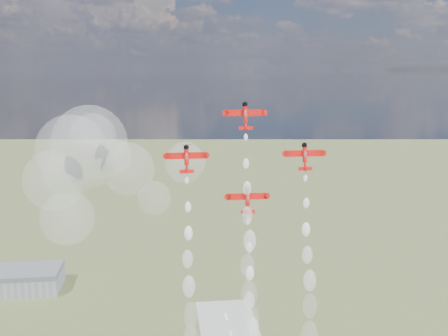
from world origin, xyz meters
TOP-DOWN VIEW (x-y plane):
  - hangar at (-120.00, 180.00)m, footprint 50.00×28.00m
  - plane_lead at (-10.09, 8.06)m, footprint 10.50×3.75m
  - plane_left at (-26.02, 5.66)m, footprint 10.50×3.75m
  - plane_right at (5.84, 5.66)m, footprint 10.50×3.75m
  - plane_slot at (-10.09, 3.26)m, footprint 10.50×3.75m
  - smoke_trail_lead at (-10.31, -1.56)m, footprint 5.10×13.92m
  - smoke_trail_left at (-26.03, -3.76)m, footprint 5.10×13.05m
  - smoke_trail_right at (6.00, -4.15)m, footprint 5.43×13.88m
  - drifted_smoke_cloud at (-53.75, 24.96)m, footprint 51.16×31.81m

SIDE VIEW (x-z plane):
  - hangar at x=-120.00m, z-range 0.00..13.00m
  - smoke_trail_left at x=-26.03m, z-range 38.76..89.57m
  - smoke_trail_right at x=6.00m, z-range 39.34..89.39m
  - smoke_trail_lead at x=-10.31m, z-range 50.04..100.40m
  - plane_slot at x=-10.09m, z-range 93.28..100.69m
  - drifted_smoke_cloud at x=-53.75m, z-range 83.90..123.86m
  - plane_left at x=-26.02m, z-range 104.17..111.58m
  - plane_right at x=5.84m, z-range 104.17..111.58m
  - plane_lead at x=-10.09m, z-range 115.06..122.47m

